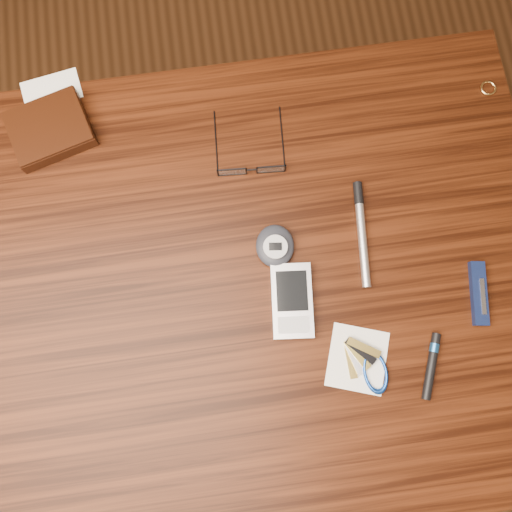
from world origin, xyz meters
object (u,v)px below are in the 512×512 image
Objects in this scene: notepad_keys at (366,365)px; pocket_knife at (479,293)px; wallet_and_card at (50,128)px; pedometer at (275,246)px; silver_pen at (361,226)px; eyeglasses at (251,167)px; desk at (216,296)px; pda_phone at (292,301)px.

notepad_keys is 1.17× the size of pocket_knife.
wallet_and_card is 0.38m from pedometer.
wallet_and_card is 2.38× the size of pedometer.
silver_pen is at bearing 140.61° from pocket_knife.
wallet_and_card is at bearing 150.30° from pocket_knife.
eyeglasses is at bearing 142.94° from silver_pen.
desk is at bearing -116.38° from eyeglasses.
pda_phone is 0.08m from pedometer.
pda_phone is 0.27m from pocket_knife.
wallet_and_card is 1.78× the size of pocket_knife.
pda_phone is (0.03, -0.21, -0.00)m from eyeglasses.
pda_phone is at bearing -141.05° from silver_pen.
desk is 8.97× the size of pda_phone.
notepad_keys is 0.20m from silver_pen.
desk is at bearing 162.17° from pda_phone.
wallet_and_card is (-0.21, 0.27, 0.11)m from desk.
pda_phone is at bearing 131.07° from notepad_keys.
wallet_and_card reaches higher than pda_phone.
pedometer reaches higher than pocket_knife.
eyeglasses is 0.33m from notepad_keys.
eyeglasses is at bearing 141.75° from pocket_knife.
pedometer is (0.31, -0.23, -0.00)m from wallet_and_card.
eyeglasses is (0.29, -0.10, -0.00)m from wallet_and_card.
silver_pen is (0.15, -0.11, -0.00)m from eyeglasses.
wallet_and_card is 1.06× the size of silver_pen.
eyeglasses reaches higher than silver_pen.
wallet_and_card is 1.49× the size of pda_phone.
pda_phone reaches higher than notepad_keys.
silver_pen is at bearing 38.95° from pda_phone.
pocket_knife is (0.18, 0.08, 0.00)m from notepad_keys.
silver_pen is at bearing 14.18° from desk.
eyeglasses is at bearing 98.18° from pda_phone.
pedometer reaches higher than pda_phone.
pda_phone is 1.02× the size of notepad_keys.
desk is 14.30× the size of pedometer.
wallet_and_card is at bearing 160.68° from eyeglasses.
notepad_keys is at bearing -48.93° from pda_phone.
pedometer is 0.64× the size of notepad_keys.
wallet_and_card is at bearing 136.26° from pda_phone.
pedometer is 0.21m from notepad_keys.
desk is 6.36× the size of silver_pen.
pda_phone is at bearing 174.23° from pocket_knife.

